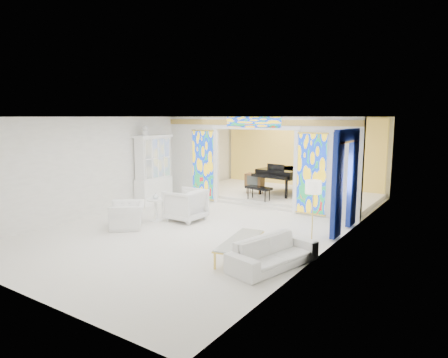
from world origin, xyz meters
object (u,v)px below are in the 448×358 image
Objects in this scene: armchair_right at (185,205)px; coffee_table at (240,241)px; china_cabinet at (153,170)px; tv_console at (255,181)px; armchair_left at (128,215)px; sofa at (273,253)px; grand_piano at (289,173)px.

armchair_right is 0.55× the size of coffee_table.
china_cabinet reaches higher than tv_console.
armchair_left is at bearing 175.08° from coffee_table.
china_cabinet is 3.73m from tv_console.
china_cabinet is at bearing 77.98° from sofa.
armchair_right is 4.22m from sofa.
grand_piano is 1.30m from tv_console.
sofa is (4.62, -0.41, -0.05)m from armchair_left.
tv_console is (-1.08, -0.66, -0.29)m from grand_piano.
china_cabinet is 1.47× the size of coffee_table.
china_cabinet is at bearing -116.97° from armchair_right.
armchair_right is (2.39, -1.21, -0.71)m from china_cabinet.
tv_console is (-3.67, 5.80, 0.37)m from sofa.
tv_console is at bearing 47.47° from china_cabinet.
armchair_right is at bearing -97.55° from tv_console.
china_cabinet is 2.58× the size of armchair_left.
armchair_left is 4.64m from sofa.
sofa is 0.68× the size of grand_piano.
grand_piano reaches higher than coffee_table.
grand_piano is at bearing 118.85° from armchair_left.
sofa is (6.17, -3.07, -0.87)m from china_cabinet.
china_cabinet reaches higher than sofa.
sofa is 0.84m from coffee_table.
armchair_left is at bearing -30.17° from armchair_right.
grand_piano is at bearing 36.34° from sofa.
china_cabinet is 4.93m from grand_piano.
sofa is at bearing -5.63° from coffee_table.
armchair_left is 5.48m from tv_console.
armchair_right is 0.34× the size of grand_piano.
grand_piano is (2.03, 6.05, 0.61)m from armchair_left.
china_cabinet is at bearing -138.49° from tv_console.
china_cabinet reaches higher than armchair_left.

